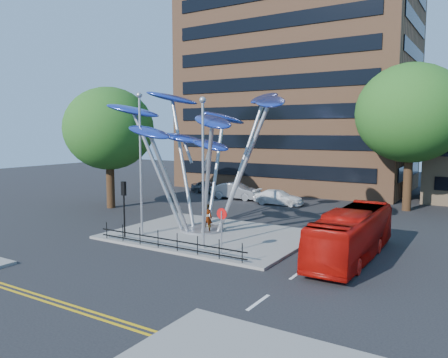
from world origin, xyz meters
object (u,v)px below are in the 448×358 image
Objects in this scene: leaf_sculpture at (202,127)px; street_lamp_right at (203,159)px; tree_left at (109,129)px; pedestrian at (207,218)px; no_entry_sign_island at (222,223)px; parked_car_mid at (236,191)px; traffic_light_island at (124,197)px; parked_car_left at (209,187)px; parked_car_right at (279,197)px; tree_right at (411,113)px; red_bus at (352,234)px; street_lamp_left at (140,152)px.

street_lamp_right is (2.57, -3.68, -1.78)m from leaf_sculpture.
tree_left is 5.48× the size of pedestrian.
parked_car_mid is (-9.19, 17.32, -1.02)m from no_entry_sign_island.
no_entry_sign_island is at bearing -154.11° from parked_car_mid.
leaf_sculpture is 1.53× the size of street_lamp_right.
traffic_light_island reaches higher than parked_car_left.
no_entry_sign_island is at bearing -169.31° from parked_car_right.
parked_car_left is at bearing 64.73° from parked_car_mid.
tree_right is at bearing -88.10° from parked_car_left.
leaf_sculpture reaches higher than parked_car_left.
tree_right is 3.08× the size of parked_car_left.
parked_car_left is 0.87× the size of parked_car_right.
tree_right is 21.03m from parked_car_left.
tree_right is 3.54× the size of traffic_light_island.
leaf_sculpture reaches higher than red_bus.
street_lamp_right is 2.42× the size of traffic_light_island.
tree_left is 11.60m from street_lamp_left.
traffic_light_island is (-5.50, -0.50, -2.48)m from street_lamp_right.
leaf_sculpture is at bearing 134.33° from no_entry_sign_island.
tree_right reaches higher than no_entry_sign_island.
street_lamp_right is at bearing 97.21° from pedestrian.
red_bus is 1.92× the size of parked_car_mid.
pedestrian is 14.80m from parked_car_mid.
parked_car_mid is at bearing 77.63° from parked_car_right.
street_lamp_right is 0.89× the size of red_bus.
traffic_light_island is at bearing -39.81° from tree_left.
red_bus is 20.69m from parked_car_mid.
street_lamp_left reaches higher than no_entry_sign_island.
parked_car_mid is 1.07× the size of parked_car_right.
street_lamp_right is at bearing -173.97° from parked_car_right.
no_entry_sign_island reaches higher than parked_car_left.
parked_car_mid is (-7.69, 16.83, -4.30)m from street_lamp_right.
no_entry_sign_island is at bearing -45.67° from leaf_sculpture.
red_bus is at bearing -135.11° from parked_car_mid.
street_lamp_right reaches higher than traffic_light_island.
parked_car_right is (2.68, 16.60, -1.96)m from traffic_light_island.
tree_left is at bearing -40.76° from pedestrian.
no_entry_sign_island is 1.30× the size of pedestrian.
no_entry_sign_island is 5.09m from pedestrian.
parked_car_left is 9.75m from parked_car_right.
tree_right is at bearing 72.88° from no_entry_sign_island.
street_lamp_right reaches higher than parked_car_left.
no_entry_sign_island is 0.54× the size of parked_car_right.
traffic_light_island is 0.37× the size of red_bus.
tree_right reaches higher than tree_left.
leaf_sculpture is at bearing -146.25° from parked_car_left.
tree_right is 16.97m from parked_car_mid.
no_entry_sign_island reaches higher than parked_car_mid.
traffic_light_island is 0.71× the size of parked_car_mid.
tree_right is 24.06m from traffic_light_island.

